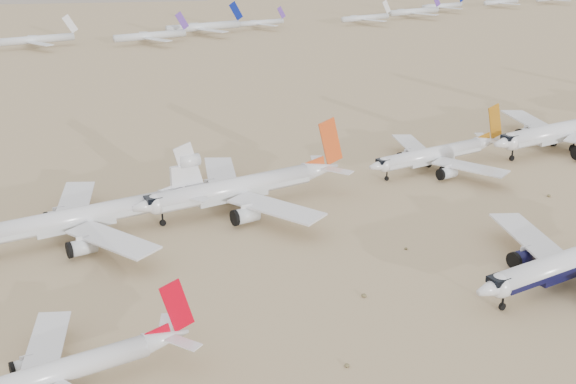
% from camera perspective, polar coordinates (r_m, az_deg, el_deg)
% --- Properties ---
extents(ground, '(7000.00, 7000.00, 0.00)m').
position_cam_1_polar(ground, '(142.24, 19.51, -7.13)').
color(ground, '#896F50').
rests_on(ground, ground).
extents(second_airliner, '(38.35, 37.48, 13.60)m').
position_cam_1_polar(second_airliner, '(110.02, -17.37, -13.37)').
color(second_airliner, silver).
rests_on(second_airliner, ground).
extents(row2_navy_widebody, '(56.03, 54.79, 19.93)m').
position_cam_1_polar(row2_navy_widebody, '(226.63, 21.17, 4.57)').
color(row2_navy_widebody, silver).
rests_on(row2_navy_widebody, ground).
extents(row2_gold_tail, '(43.83, 42.87, 15.61)m').
position_cam_1_polar(row2_gold_tail, '(198.00, 11.77, 2.96)').
color(row2_gold_tail, silver).
rests_on(row2_gold_tail, ground).
extents(row2_orange_tail, '(51.79, 50.66, 18.47)m').
position_cam_1_polar(row2_orange_tail, '(167.93, -3.51, 0.39)').
color(row2_orange_tail, silver).
rests_on(row2_orange_tail, ground).
extents(row2_white_trijet, '(49.27, 48.15, 17.46)m').
position_cam_1_polar(row2_white_trijet, '(158.15, -15.20, -1.73)').
color(row2_white_trijet, silver).
rests_on(row2_white_trijet, ground).
extents(distant_storage_row, '(665.11, 59.73, 16.00)m').
position_cam_1_polar(distant_storage_row, '(409.28, -12.06, 12.14)').
color(distant_storage_row, silver).
rests_on(distant_storage_row, ground).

